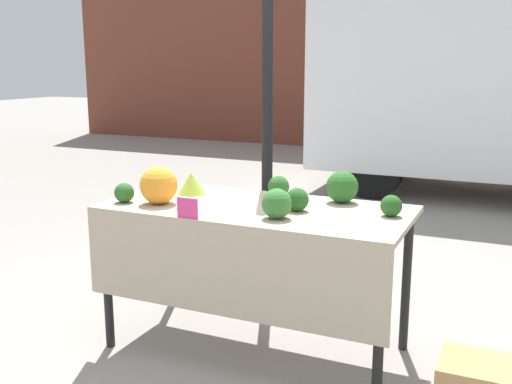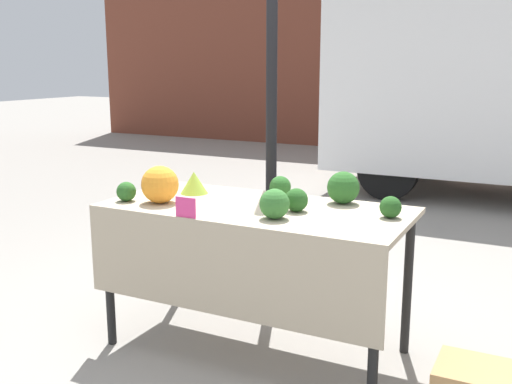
{
  "view_description": "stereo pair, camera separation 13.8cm",
  "coord_description": "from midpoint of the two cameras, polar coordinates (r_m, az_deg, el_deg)",
  "views": [
    {
      "loc": [
        1.31,
        -2.9,
        1.6
      ],
      "look_at": [
        0.0,
        0.0,
        0.92
      ],
      "focal_mm": 42.0,
      "sensor_mm": 36.0,
      "label": 1
    },
    {
      "loc": [
        1.44,
        -2.84,
        1.6
      ],
      "look_at": [
        0.0,
        0.0,
        0.92
      ],
      "focal_mm": 42.0,
      "sensor_mm": 36.0,
      "label": 2
    }
  ],
  "objects": [
    {
      "name": "ground_plane",
      "position": [
        3.56,
        1.15,
        -14.57
      ],
      "size": [
        40.0,
        40.0,
        0.0
      ],
      "primitive_type": "plane",
      "color": "gray"
    },
    {
      "name": "building_facade",
      "position": [
        11.49,
        20.64,
        15.06
      ],
      "size": [
        16.0,
        0.6,
        4.67
      ],
      "color": "brown",
      "rests_on": "ground_plane"
    },
    {
      "name": "tent_pole",
      "position": [
        3.8,
        2.52,
        6.45
      ],
      "size": [
        0.07,
        0.07,
        2.45
      ],
      "color": "black",
      "rests_on": "ground_plane"
    },
    {
      "name": "market_table",
      "position": [
        3.25,
        0.72,
        -3.57
      ],
      "size": [
        1.67,
        0.78,
        0.84
      ],
      "color": "tan",
      "rests_on": "ground_plane"
    },
    {
      "name": "orange_cauliflower",
      "position": [
        3.36,
        -7.98,
        0.71
      ],
      "size": [
        0.21,
        0.21,
        0.21
      ],
      "color": "orange",
      "rests_on": "market_table"
    },
    {
      "name": "romanesco_head",
      "position": [
        3.6,
        -4.83,
        0.89
      ],
      "size": [
        0.17,
        0.17,
        0.13
      ],
      "color": "#93B238",
      "rests_on": "market_table"
    },
    {
      "name": "broccoli_head_0",
      "position": [
        3.45,
        -11.13,
        0.04
      ],
      "size": [
        0.11,
        0.11,
        0.11
      ],
      "color": "#285B23",
      "rests_on": "market_table"
    },
    {
      "name": "broccoli_head_1",
      "position": [
        3.48,
        3.46,
        0.49
      ],
      "size": [
        0.13,
        0.13,
        0.13
      ],
      "color": "#285B23",
      "rests_on": "market_table"
    },
    {
      "name": "broccoli_head_2",
      "position": [
        3.37,
        9.48,
        0.41
      ],
      "size": [
        0.18,
        0.18,
        0.18
      ],
      "color": "#285B23",
      "rests_on": "market_table"
    },
    {
      "name": "broccoli_head_3",
      "position": [
        3.11,
        13.94,
        -1.41
      ],
      "size": [
        0.11,
        0.11,
        0.11
      ],
      "color": "#23511E",
      "rests_on": "market_table"
    },
    {
      "name": "broccoli_head_4",
      "position": [
        3.16,
        5.11,
        -0.77
      ],
      "size": [
        0.12,
        0.12,
        0.12
      ],
      "color": "#23511E",
      "rests_on": "market_table"
    },
    {
      "name": "broccoli_head_5",
      "position": [
        3.0,
        3.1,
        -1.14
      ],
      "size": [
        0.15,
        0.15,
        0.15
      ],
      "color": "#336B2D",
      "rests_on": "market_table"
    },
    {
      "name": "price_sign",
      "position": [
        3.04,
        -5.43,
        -1.48
      ],
      "size": [
        0.12,
        0.01,
        0.11
      ],
      "color": "#E53D84",
      "rests_on": "market_table"
    }
  ]
}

